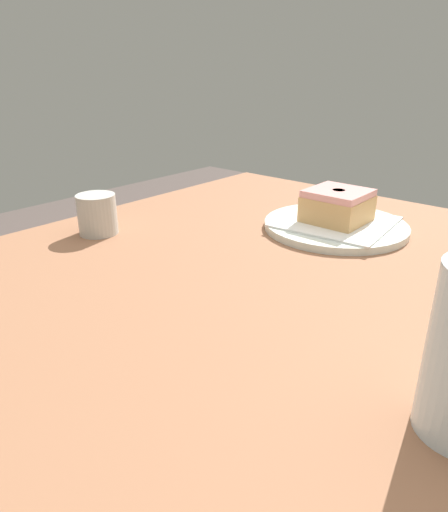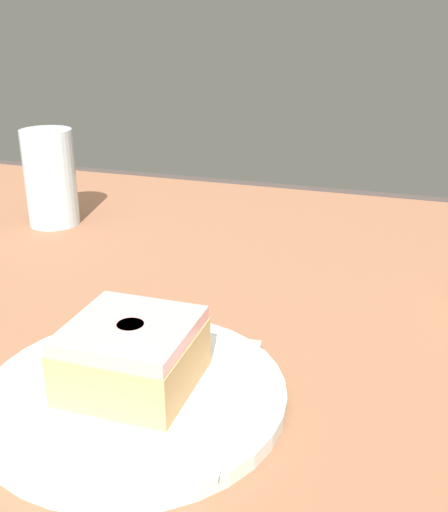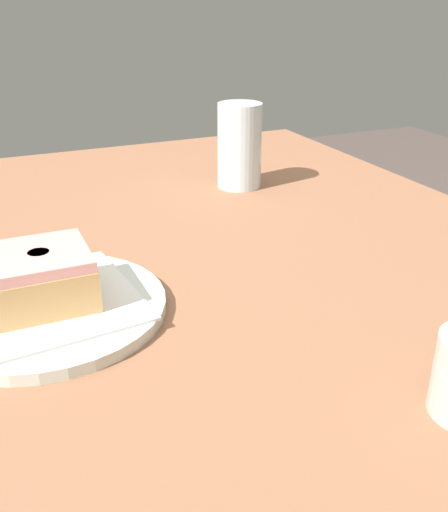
{
  "view_description": "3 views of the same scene",
  "coord_description": "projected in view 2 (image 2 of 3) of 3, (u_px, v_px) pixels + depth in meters",
  "views": [
    {
      "loc": [
        -0.2,
        0.44,
        0.95
      ],
      "look_at": [
        0.14,
        0.06,
        0.74
      ],
      "focal_mm": 32.13,
      "sensor_mm": 36.0,
      "label": 1
    },
    {
      "loc": [
        0.29,
        -0.5,
        0.98
      ],
      "look_at": [
        0.11,
        0.04,
        0.75
      ],
      "focal_mm": 42.56,
      "sensor_mm": 36.0,
      "label": 2
    },
    {
      "loc": [
        0.6,
        -0.21,
        0.99
      ],
      "look_at": [
        0.12,
        -0.0,
        0.75
      ],
      "focal_mm": 40.85,
      "sensor_mm": 36.0,
      "label": 3
    }
  ],
  "objects": [
    {
      "name": "table",
      "position": [
        118.0,
        385.0,
        0.67
      ],
      "size": [
        0.95,
        0.81,
        0.72
      ],
      "color": "#8D5C40",
      "rests_on": "ground_plane"
    },
    {
      "name": "plate_glazed_square",
      "position": [
        135.0,
        394.0,
        0.44
      ],
      "size": [
        0.22,
        0.22,
        0.01
      ],
      "primitive_type": "cylinder",
      "color": "silver",
      "rests_on": "table"
    },
    {
      "name": "napkin_glazed_square",
      "position": [
        134.0,
        386.0,
        0.43
      ],
      "size": [
        0.17,
        0.17,
        0.0
      ],
      "primitive_type": "cube",
      "rotation": [
        0.0,
        0.0,
        0.1
      ],
      "color": "white",
      "rests_on": "plate_glazed_square"
    },
    {
      "name": "donut_glazed_square",
      "position": [
        132.0,
        355.0,
        0.42
      ],
      "size": [
        0.09,
        0.09,
        0.05
      ],
      "color": "tan",
      "rests_on": "napkin_glazed_square"
    },
    {
      "name": "water_glass",
      "position": [
        50.0,
        178.0,
        0.78
      ],
      "size": [
        0.06,
        0.06,
        0.12
      ],
      "primitive_type": "cylinder",
      "color": "silver",
      "rests_on": "table"
    }
  ]
}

